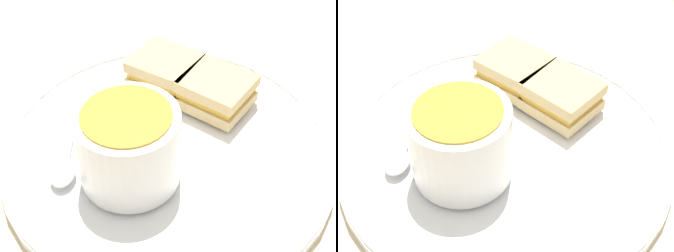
% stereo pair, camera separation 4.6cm
% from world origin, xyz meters
% --- Properties ---
extents(ground_plane, '(2.40, 2.40, 0.00)m').
position_xyz_m(ground_plane, '(0.00, 0.00, 0.00)').
color(ground_plane, beige).
extents(plate, '(0.34, 0.34, 0.02)m').
position_xyz_m(plate, '(0.00, 0.00, 0.01)').
color(plate, white).
rests_on(plate, ground_plane).
extents(soup_bowl, '(0.09, 0.09, 0.08)m').
position_xyz_m(soup_bowl, '(-0.05, 0.01, 0.06)').
color(soup_bowl, white).
rests_on(soup_bowl, plate).
extents(spoon, '(0.11, 0.07, 0.01)m').
position_xyz_m(spoon, '(-0.08, 0.07, 0.02)').
color(spoon, silver).
rests_on(spoon, plate).
extents(sandwich_half_near, '(0.08, 0.08, 0.03)m').
position_xyz_m(sandwich_half_near, '(0.08, -0.02, 0.04)').
color(sandwich_half_near, '#DBBC7F').
rests_on(sandwich_half_near, plate).
extents(sandwich_half_far, '(0.07, 0.08, 0.03)m').
position_xyz_m(sandwich_half_far, '(0.09, 0.04, 0.04)').
color(sandwich_half_far, '#DBBC7F').
rests_on(sandwich_half_far, plate).
extents(menu_sheet, '(0.20, 0.31, 0.00)m').
position_xyz_m(menu_sheet, '(0.10, 0.35, 0.00)').
color(menu_sheet, white).
rests_on(menu_sheet, ground_plane).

